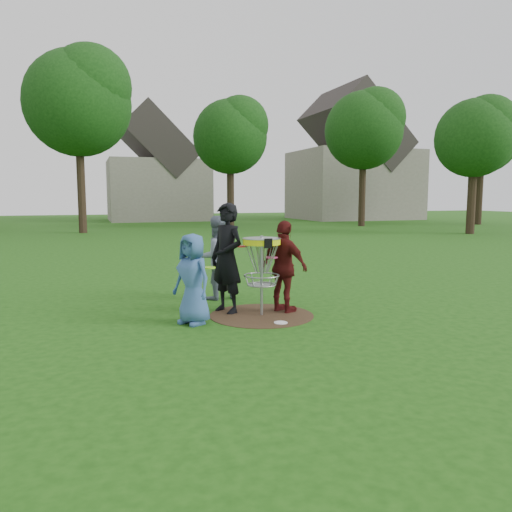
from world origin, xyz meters
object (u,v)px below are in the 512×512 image
object	(u,v)px
player_maroon	(284,267)
player_black	(227,258)
player_blue	(193,279)
disc_golf_basket	(262,257)
player_grey	(216,258)

from	to	relation	value
player_maroon	player_black	bearing A→B (deg)	42.09
player_blue	disc_golf_basket	size ratio (longest dim) A/B	1.06
player_black	player_maroon	distance (m)	1.02
player_blue	player_grey	world-z (taller)	player_grey
player_grey	disc_golf_basket	bearing A→B (deg)	98.06
player_grey	player_maroon	distance (m)	1.73
player_maroon	player_grey	bearing A→B (deg)	0.40
player_blue	player_maroon	distance (m)	1.72
player_blue	player_black	bearing A→B (deg)	96.05
disc_golf_basket	player_grey	bearing A→B (deg)	103.68
player_black	disc_golf_basket	xyz separation A→B (m)	(0.49, -0.44, 0.05)
player_blue	disc_golf_basket	bearing A→B (deg)	64.50
player_blue	player_maroon	world-z (taller)	player_maroon
player_blue	player_black	distance (m)	0.98
player_black	player_grey	distance (m)	1.19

